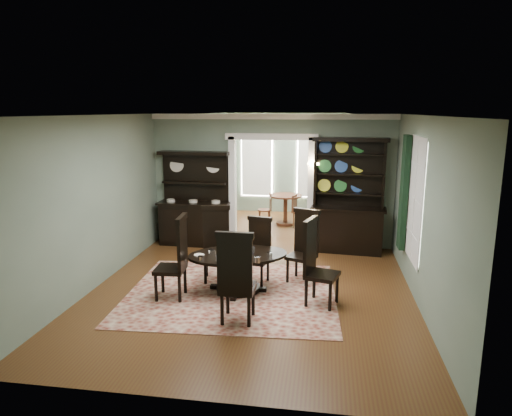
{
  "coord_description": "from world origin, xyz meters",
  "views": [
    {
      "loc": [
        1.21,
        -7.24,
        3.08
      ],
      "look_at": [
        0.01,
        0.6,
        1.37
      ],
      "focal_mm": 32.0,
      "sensor_mm": 36.0,
      "label": 1
    }
  ],
  "objects_px": {
    "dining_table": "(238,265)",
    "welsh_dresser": "(348,211)",
    "sideboard": "(194,212)",
    "parlor_table": "(285,205)"
  },
  "relations": [
    {
      "from": "dining_table",
      "to": "welsh_dresser",
      "type": "relative_size",
      "value": 0.8
    },
    {
      "from": "sideboard",
      "to": "welsh_dresser",
      "type": "height_order",
      "value": "welsh_dresser"
    },
    {
      "from": "dining_table",
      "to": "welsh_dresser",
      "type": "xyz_separation_m",
      "value": [
        1.96,
        2.63,
        0.44
      ]
    },
    {
      "from": "welsh_dresser",
      "to": "parlor_table",
      "type": "relative_size",
      "value": 2.81
    },
    {
      "from": "dining_table",
      "to": "welsh_dresser",
      "type": "distance_m",
      "value": 3.31
    },
    {
      "from": "welsh_dresser",
      "to": "parlor_table",
      "type": "bearing_deg",
      "value": 130.87
    },
    {
      "from": "sideboard",
      "to": "parlor_table",
      "type": "relative_size",
      "value": 2.42
    },
    {
      "from": "dining_table",
      "to": "welsh_dresser",
      "type": "height_order",
      "value": "welsh_dresser"
    },
    {
      "from": "dining_table",
      "to": "parlor_table",
      "type": "height_order",
      "value": "parlor_table"
    },
    {
      "from": "dining_table",
      "to": "parlor_table",
      "type": "relative_size",
      "value": 2.26
    }
  ]
}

